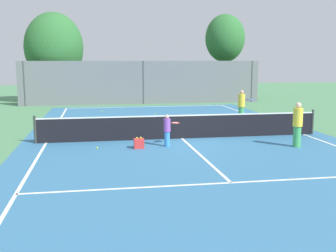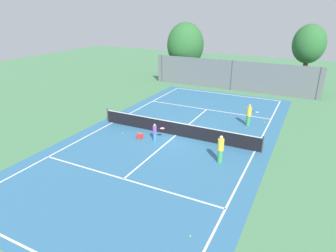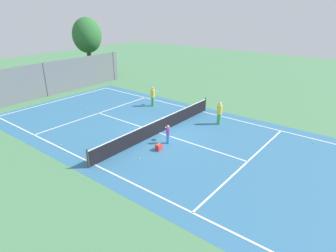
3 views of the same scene
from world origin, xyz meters
name	(u,v)px [view 3 (image 3 of 3)]	position (x,y,z in m)	size (l,w,h in m)	color
ground_plane	(159,133)	(0.00, 0.00, 0.00)	(80.00, 80.00, 0.00)	#4C8456
court_surface	(159,133)	(0.00, 0.00, 0.00)	(13.00, 25.00, 0.01)	teal
tennis_net	(159,126)	(0.00, 0.00, 0.51)	(11.90, 0.10, 1.10)	#333833
perimeter_fence	(45,80)	(0.00, 14.00, 1.60)	(18.00, 0.12, 3.20)	slate
tree_0	(87,36)	(7.02, 16.36, 4.96)	(3.22, 3.19, 6.95)	brown
player_0	(153,96)	(4.12, 4.18, 0.87)	(0.93, 0.36, 1.69)	#3FA559
player_1	(168,134)	(-0.86, -1.44, 0.64)	(0.75, 0.72, 1.22)	#388CD8
player_2	(219,113)	(3.95, -2.37, 0.87)	(0.36, 0.36, 1.69)	#3FA559
ball_crate	(159,147)	(-1.97, -1.60, 0.18)	(0.37, 0.30, 0.43)	red
tennis_ball_0	(139,158)	(-3.51, -1.44, 0.03)	(0.07, 0.07, 0.07)	#CCE533
tennis_ball_1	(314,143)	(4.75, -8.70, 0.03)	(0.07, 0.07, 0.07)	#CCE533
tennis_ball_2	(151,100)	(5.16, 5.39, 0.03)	(0.07, 0.07, 0.07)	#CCE533
tennis_ball_3	(125,103)	(3.07, 6.59, 0.03)	(0.07, 0.07, 0.07)	#CCE533
tennis_ball_4	(87,109)	(0.00, 7.93, 0.03)	(0.07, 0.07, 0.07)	#CCE533
tennis_ball_5	(159,107)	(4.17, 3.56, 0.03)	(0.07, 0.07, 0.07)	#CCE533
tennis_ball_6	(40,114)	(-3.17, 9.78, 0.03)	(0.07, 0.07, 0.07)	#CCE533
tennis_ball_7	(61,145)	(-5.26, 3.59, 0.03)	(0.07, 0.07, 0.07)	#CCE533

